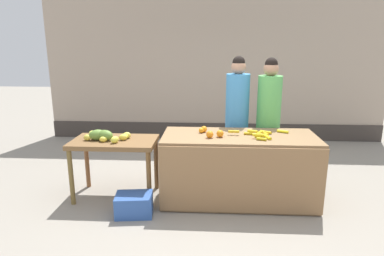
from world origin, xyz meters
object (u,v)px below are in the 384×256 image
at_px(vendor_woman_blue_shirt, 237,120).
at_px(produce_crate, 134,205).
at_px(vendor_woman_green_shirt, 268,122).
at_px(produce_sack, 180,159).

distance_m(vendor_woman_blue_shirt, produce_crate, 1.92).
bearing_deg(vendor_woman_blue_shirt, vendor_woman_green_shirt, -5.69).
xyz_separation_m(vendor_woman_green_shirt, produce_sack, (-1.30, 0.17, -0.66)).
relative_size(vendor_woman_blue_shirt, vendor_woman_green_shirt, 1.01).
bearing_deg(produce_crate, produce_sack, 70.87).
xyz_separation_m(vendor_woman_green_shirt, produce_crate, (-1.75, -1.12, -0.80)).
bearing_deg(produce_crate, vendor_woman_blue_shirt, 41.87).
bearing_deg(vendor_woman_green_shirt, vendor_woman_blue_shirt, 174.31).
bearing_deg(produce_sack, vendor_woman_green_shirt, -7.41).
distance_m(vendor_woman_green_shirt, produce_crate, 2.22).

